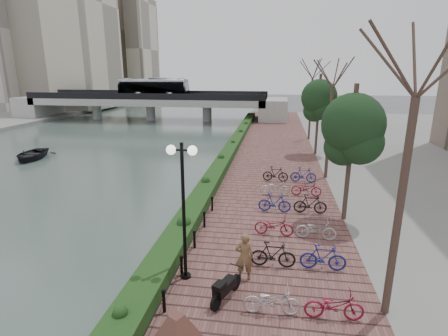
% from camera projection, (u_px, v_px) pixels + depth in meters
% --- Properties ---
extents(river_water, '(30.00, 130.00, 0.02)m').
position_uv_depth(river_water, '(84.00, 146.00, 35.90)').
color(river_water, '#4C6059').
rests_on(river_water, ground).
extents(promenade, '(8.00, 75.00, 0.50)m').
position_uv_depth(promenade, '(267.00, 172.00, 25.97)').
color(promenade, brown).
rests_on(promenade, ground).
extents(hedge, '(1.10, 56.00, 0.60)m').
position_uv_depth(hedge, '(227.00, 156.00, 28.69)').
color(hedge, '#1C3A15').
rests_on(hedge, promenade).
extents(chain_fence, '(0.10, 14.10, 0.70)m').
position_uv_depth(chain_fence, '(174.00, 283.00, 11.42)').
color(chain_fence, black).
rests_on(chain_fence, promenade).
extents(lamppost, '(1.02, 0.32, 4.85)m').
position_uv_depth(lamppost, '(183.00, 183.00, 11.41)').
color(lamppost, black).
rests_on(lamppost, promenade).
extents(motorcycle, '(1.00, 1.54, 0.92)m').
position_uv_depth(motorcycle, '(226.00, 287.00, 11.03)').
color(motorcycle, black).
rests_on(motorcycle, promenade).
extents(pedestrian, '(0.69, 0.50, 1.74)m').
position_uv_depth(pedestrian, '(244.00, 256.00, 12.02)').
color(pedestrian, brown).
rests_on(pedestrian, promenade).
extents(bicycle_parking, '(2.40, 14.69, 1.00)m').
position_uv_depth(bicycle_parking, '(294.00, 215.00, 16.43)').
color(bicycle_parking, '#B6B5BA').
rests_on(bicycle_parking, promenade).
extents(street_trees, '(3.20, 37.12, 6.80)m').
position_uv_depth(street_trees, '(337.00, 141.00, 19.89)').
color(street_trees, '#3D2D24').
rests_on(street_trees, promenade).
extents(bridge, '(36.00, 10.77, 6.50)m').
position_uv_depth(bridge, '(151.00, 98.00, 54.02)').
color(bridge, gray).
rests_on(bridge, ground).
extents(boat, '(3.75, 4.74, 0.89)m').
position_uv_depth(boat, '(31.00, 154.00, 30.57)').
color(boat, black).
rests_on(boat, river_water).
extents(far_buildings, '(35.00, 38.00, 38.00)m').
position_uv_depth(far_buildings, '(61.00, 29.00, 74.34)').
color(far_buildings, beige).
rests_on(far_buildings, far_bank).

